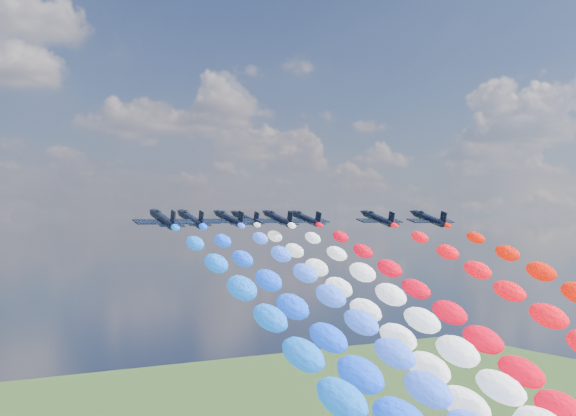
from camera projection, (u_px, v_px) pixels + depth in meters
jet_0 at (163, 219)px, 120.12m from camera, size 9.71×13.19×5.72m
jet_1 at (191, 219)px, 131.30m from camera, size 9.60×13.10×5.72m
jet_2 at (229, 219)px, 145.23m from camera, size 10.30×13.60×5.72m
trail_2 at (410, 396)px, 98.20m from camera, size 5.59×103.17×48.63m
jet_3 at (278, 219)px, 147.07m from camera, size 9.64×13.13×5.72m
trail_3 at (479, 393)px, 100.04m from camera, size 5.59×103.17×48.63m
jet_4 at (245, 218)px, 158.71m from camera, size 10.19×13.52×5.72m
trail_4 at (412, 375)px, 111.68m from camera, size 5.59×103.17×48.63m
jet_5 at (306, 218)px, 156.12m from camera, size 10.17×13.51×5.72m
trail_5 at (502, 378)px, 109.09m from camera, size 5.59×103.17×48.63m
jet_6 at (378, 219)px, 152.12m from camera, size 9.79×13.24×5.72m
jet_7 at (429, 219)px, 148.85m from camera, size 10.23×13.55×5.72m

